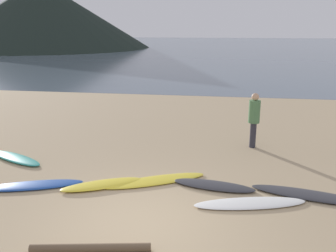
{
  "coord_description": "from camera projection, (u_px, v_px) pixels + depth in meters",
  "views": [
    {
      "loc": [
        1.55,
        -6.32,
        3.79
      ],
      "look_at": [
        -0.25,
        5.14,
        0.6
      ],
      "focal_mm": 39.22,
      "sensor_mm": 36.0,
      "label": 1
    }
  ],
  "objects": [
    {
      "name": "surfboard_3",
      "position": [
        154.0,
        181.0,
        9.19
      ],
      "size": [
        2.64,
        1.76,
        0.07
      ],
      "primitive_type": "ellipsoid",
      "rotation": [
        0.0,
        0.0,
        0.48
      ],
      "color": "yellow",
      "rests_on": "ground"
    },
    {
      "name": "surfboard_4",
      "position": [
        214.0,
        185.0,
        8.88
      ],
      "size": [
        2.05,
        0.86,
        0.1
      ],
      "primitive_type": "ellipsoid",
      "rotation": [
        0.0,
        0.0,
        -0.16
      ],
      "color": "#333338",
      "rests_on": "ground"
    },
    {
      "name": "driftwood_log",
      "position": [
        91.0,
        248.0,
        6.34
      ],
      "size": [
        2.08,
        0.52,
        0.15
      ],
      "primitive_type": "cylinder",
      "rotation": [
        0.0,
        1.57,
        0.18
      ],
      "color": "brown",
      "rests_on": "ground"
    },
    {
      "name": "surfboard_0",
      "position": [
        15.0,
        158.0,
        10.71
      ],
      "size": [
        2.17,
        1.4,
        0.1
      ],
      "primitive_type": "ellipsoid",
      "rotation": [
        0.0,
        0.0,
        -0.45
      ],
      "color": "teal",
      "rests_on": "ground"
    },
    {
      "name": "surfboard_5",
      "position": [
        250.0,
        203.0,
        8.03
      ],
      "size": [
        2.57,
        1.18,
        0.06
      ],
      "primitive_type": "ellipsoid",
      "rotation": [
        0.0,
        0.0,
        0.25
      ],
      "color": "white",
      "rests_on": "ground"
    },
    {
      "name": "headland_hill",
      "position": [
        42.0,
        15.0,
        63.04
      ],
      "size": [
        36.74,
        36.74,
        11.16
      ],
      "primitive_type": "cone",
      "color": "black",
      "rests_on": "ground"
    },
    {
      "name": "surfboard_6",
      "position": [
        311.0,
        195.0,
        8.38
      ],
      "size": [
        2.73,
        1.18,
        0.08
      ],
      "primitive_type": "ellipsoid",
      "rotation": [
        0.0,
        0.0,
        -0.23
      ],
      "color": "#333338",
      "rests_on": "ground"
    },
    {
      "name": "person_1",
      "position": [
        254.0,
        116.0,
        11.54
      ],
      "size": [
        0.36,
        0.36,
        1.76
      ],
      "rotation": [
        0.0,
        0.0,
        2.43
      ],
      "color": "#2D2D38",
      "rests_on": "ground"
    },
    {
      "name": "ocean_water",
      "position": [
        219.0,
        46.0,
        68.01
      ],
      "size": [
        140.0,
        100.0,
        0.01
      ],
      "primitive_type": "cube",
      "color": "slate",
      "rests_on": "ground"
    },
    {
      "name": "surfboard_2",
      "position": [
        102.0,
        184.0,
        8.93
      ],
      "size": [
        2.01,
        1.44,
        0.1
      ],
      "primitive_type": "ellipsoid",
      "rotation": [
        0.0,
        0.0,
        0.51
      ],
      "color": "yellow",
      "rests_on": "ground"
    },
    {
      "name": "ground_plane",
      "position": [
        190.0,
        113.0,
        16.81
      ],
      "size": [
        120.0,
        120.0,
        0.2
      ],
      "primitive_type": "cube",
      "color": "tan",
      "rests_on": "ground"
    },
    {
      "name": "surfboard_1",
      "position": [
        33.0,
        185.0,
        8.9
      ],
      "size": [
        2.44,
        1.32,
        0.08
      ],
      "primitive_type": "ellipsoid",
      "rotation": [
        0.0,
        0.0,
        0.34
      ],
      "color": "#1E479E",
      "rests_on": "ground"
    }
  ]
}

